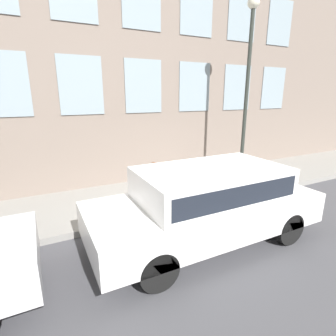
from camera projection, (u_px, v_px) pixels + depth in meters
name	position (u px, v px, depth m)	size (l,w,h in m)	color
ground_plane	(185.00, 213.00, 7.31)	(80.00, 80.00, 0.00)	#47474C
sidewalk	(163.00, 194.00, 8.54)	(2.90, 60.00, 0.16)	gray
building_facade	(141.00, 42.00, 8.61)	(0.33, 40.00, 9.71)	gray
fire_hydrant	(182.00, 187.00, 7.76)	(0.37, 0.47, 0.76)	red
person	(154.00, 176.00, 7.82)	(0.27, 0.18, 1.12)	#726651
parked_truck_white_near	(208.00, 200.00, 5.72)	(2.09, 5.10, 1.69)	black
street_lamp	(248.00, 76.00, 8.30)	(0.36, 0.36, 5.84)	#2D332D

